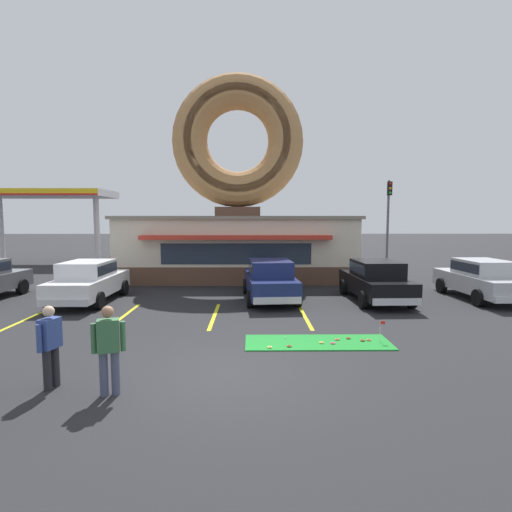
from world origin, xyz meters
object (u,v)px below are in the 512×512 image
Objects in this scene: pedestrian_hooded_kid at (109,346)px; pedestrian_clipboard_woman at (50,343)px; car_black at (376,279)px; trash_bin at (107,276)px; car_navy at (270,278)px; traffic_light_pole at (388,212)px; car_silver at (481,278)px; car_white at (89,280)px; golf_ball at (285,338)px; putting_flag_pin at (382,326)px.

pedestrian_clipboard_woman is (-1.22, 0.32, -0.04)m from pedestrian_hooded_kid.
car_black is 12.35m from trash_bin.
traffic_light_pole is (8.52, 11.29, 2.84)m from car_navy.
car_navy reaches higher than trash_bin.
traffic_light_pole is at bearing 89.70° from car_silver.
car_white is at bearing 114.09° from pedestrian_hooded_kid.
pedestrian_hooded_kid is at bearing -111.17° from car_navy.
car_silver is 2.89× the size of pedestrian_clipboard_woman.
traffic_light_pole is (8.37, 16.53, 3.66)m from golf_ball.
car_white is at bearing -179.69° from car_black.
car_black is (3.97, 5.00, 0.82)m from golf_ball.
car_navy is 2.94× the size of pedestrian_clipboard_woman.
car_navy is 14.42m from traffic_light_pole.
car_white reaches higher than pedestrian_clipboard_woman.
pedestrian_clipboard_woman is at bearing -147.29° from golf_ball.
putting_flag_pin is at bearing -105.64° from car_black.
pedestrian_hooded_kid is (3.70, -8.27, 0.04)m from car_white.
putting_flag_pin is 7.69m from pedestrian_clipboard_woman.
car_navy reaches higher than golf_ball.
car_black is at bearing 51.51° from golf_ball.
car_white is 2.76× the size of pedestrian_hooded_kid.
putting_flag_pin is at bearing 20.69° from pedestrian_clipboard_woman.
pedestrian_clipboard_woman is at bearing -72.66° from car_white.
car_silver is 15.43m from pedestrian_clipboard_woman.
car_navy is at bearing 2.53° from car_white.
traffic_light_pole is (16.19, 7.90, 3.21)m from trash_bin.
traffic_light_pole is at bearing 70.75° from putting_flag_pin.
car_silver is (15.49, 0.35, 0.00)m from car_white.
pedestrian_hooded_kid is 1.04× the size of pedestrian_clipboard_woman.
pedestrian_clipboard_woman is (-7.19, -2.71, 0.44)m from putting_flag_pin.
car_silver is 0.79× the size of traffic_light_pole.
putting_flag_pin is at bearing 26.95° from pedestrian_hooded_kid.
traffic_light_pole reaches higher than car_black.
car_white is at bearing 151.56° from putting_flag_pin.
pedestrian_clipboard_woman is (2.48, -7.95, 0.00)m from car_white.
putting_flag_pin reaches higher than golf_ball.
putting_flag_pin is at bearing -64.50° from car_navy.
pedestrian_clipboard_woman is (-4.54, -8.26, 0.00)m from car_navy.
pedestrian_clipboard_woman is 12.07m from trash_bin.
golf_ball is 0.01× the size of car_black.
pedestrian_clipboard_woman reaches higher than golf_ball.
trash_bin is at bearing 132.19° from golf_ball.
pedestrian_hooded_kid reaches higher than golf_ball.
trash_bin reaches higher than golf_ball.
car_white is 0.99× the size of car_silver.
car_white is at bearing -80.09° from trash_bin.
pedestrian_hooded_kid is (-3.32, -8.58, 0.04)m from car_navy.
car_white is 2.87× the size of pedestrian_clipboard_woman.
golf_ball is at bearing -47.81° from trash_bin.
car_navy is (7.02, 0.31, 0.00)m from car_white.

